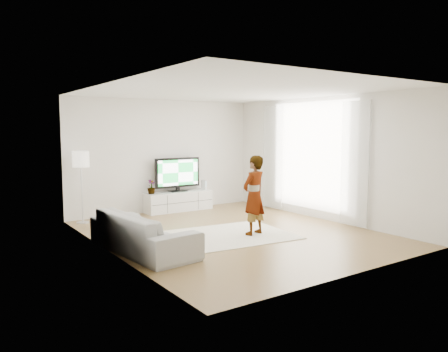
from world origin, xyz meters
TOP-DOWN VIEW (x-y plane):
  - floor at (0.00, 0.00)m, footprint 6.00×6.00m
  - ceiling at (0.00, 0.00)m, footprint 6.00×6.00m
  - wall_left at (-2.50, 0.00)m, footprint 0.02×6.00m
  - wall_right at (2.50, 0.00)m, footprint 0.02×6.00m
  - wall_back at (0.00, 3.00)m, footprint 5.00×0.02m
  - wall_front at (0.00, -3.00)m, footprint 5.00×0.02m
  - window at (2.48, 0.30)m, footprint 0.01×2.60m
  - curtain_near at (2.40, -1.00)m, footprint 0.04×0.70m
  - curtain_far at (2.40, 1.60)m, footprint 0.04×0.70m
  - media_console at (0.27, 2.76)m, footprint 1.75×0.50m
  - television at (0.27, 2.79)m, footprint 1.23×0.24m
  - game_console at (1.04, 2.76)m, footprint 0.08×0.18m
  - potted_plant at (-0.47, 2.77)m, footprint 0.24×0.24m
  - rug at (-0.29, -0.09)m, footprint 2.76×2.12m
  - player at (0.25, -0.34)m, footprint 0.64×0.50m
  - sofa at (-2.01, -0.18)m, footprint 1.12×2.36m
  - floor_lamp at (-2.18, 2.67)m, footprint 0.35×0.35m

SIDE VIEW (x-z plane):
  - floor at x=0.00m, z-range 0.00..0.00m
  - rug at x=-0.29m, z-range 0.00..0.01m
  - media_console at x=0.27m, z-range 0.00..0.49m
  - sofa at x=-2.01m, z-range 0.00..0.67m
  - game_console at x=1.04m, z-range 0.49..0.73m
  - potted_plant at x=-0.47m, z-range 0.49..0.84m
  - player at x=0.25m, z-range 0.01..1.56m
  - television at x=0.27m, z-range 0.53..1.38m
  - floor_lamp at x=-2.18m, z-range 0.55..2.14m
  - curtain_near at x=2.40m, z-range 0.05..2.65m
  - curtain_far at x=2.40m, z-range 0.05..2.65m
  - wall_left at x=-2.50m, z-range 0.00..2.80m
  - wall_right at x=2.50m, z-range 0.00..2.80m
  - wall_back at x=0.00m, z-range 0.00..2.80m
  - wall_front at x=0.00m, z-range 0.00..2.80m
  - window at x=2.48m, z-range 0.20..2.70m
  - ceiling at x=0.00m, z-range 2.80..2.80m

